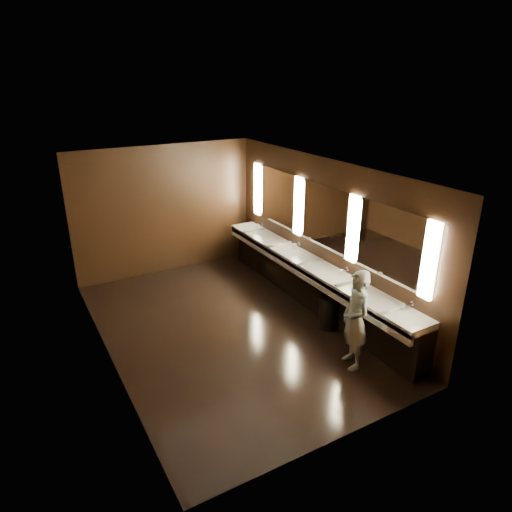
{
  "coord_description": "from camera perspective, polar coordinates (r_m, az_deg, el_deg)",
  "views": [
    {
      "loc": [
        -3.01,
        -6.28,
        4.17
      ],
      "look_at": [
        0.56,
        0.0,
        1.26
      ],
      "focal_mm": 32.0,
      "sensor_mm": 36.0,
      "label": 1
    }
  ],
  "objects": [
    {
      "name": "wall_right",
      "position": [
        8.5,
        8.46,
        2.66
      ],
      "size": [
        0.02,
        6.0,
        2.8
      ],
      "primitive_type": "cube",
      "color": "black",
      "rests_on": "floor"
    },
    {
      "name": "floor",
      "position": [
        8.12,
        -3.49,
        -9.03
      ],
      "size": [
        6.0,
        6.0,
        0.0
      ],
      "primitive_type": "plane",
      "color": "black",
      "rests_on": "ground"
    },
    {
      "name": "wall_back",
      "position": [
        10.14,
        -11.28,
        5.65
      ],
      "size": [
        4.0,
        0.02,
        2.8
      ],
      "primitive_type": "cube",
      "color": "black",
      "rests_on": "floor"
    },
    {
      "name": "wall_front",
      "position": [
        5.24,
        11.14,
        -10.43
      ],
      "size": [
        4.0,
        0.02,
        2.8
      ],
      "primitive_type": "cube",
      "color": "black",
      "rests_on": "floor"
    },
    {
      "name": "trash_bin",
      "position": [
        8.12,
        9.16,
        -6.94
      ],
      "size": [
        0.37,
        0.37,
        0.57
      ],
      "primitive_type": "cylinder",
      "rotation": [
        0.0,
        0.0,
        -0.0
      ],
      "color": "black",
      "rests_on": "floor"
    },
    {
      "name": "ceiling",
      "position": [
        7.1,
        -4.02,
        10.74
      ],
      "size": [
        4.0,
        6.0,
        0.02
      ],
      "primitive_type": "cube",
      "color": "#2D2D2B",
      "rests_on": "wall_back"
    },
    {
      "name": "wall_left",
      "position": [
        6.94,
        -18.75,
        -2.86
      ],
      "size": [
        0.02,
        6.0,
        2.8
      ],
      "primitive_type": "cube",
      "color": "black",
      "rests_on": "floor"
    },
    {
      "name": "mirror_band",
      "position": [
        8.38,
        8.49,
        4.89
      ],
      "size": [
        0.06,
        5.03,
        1.15
      ],
      "color": "#FFF2C5",
      "rests_on": "wall_right"
    },
    {
      "name": "sink_counter",
      "position": [
        8.72,
        7.06,
        -3.18
      ],
      "size": [
        0.55,
        5.4,
        1.01
      ],
      "color": "black",
      "rests_on": "floor"
    },
    {
      "name": "person",
      "position": [
        6.95,
        12.32,
        -7.82
      ],
      "size": [
        0.52,
        0.65,
        1.56
      ],
      "primitive_type": "imported",
      "rotation": [
        0.0,
        0.0,
        -1.87
      ],
      "color": "#95BBDF",
      "rests_on": "floor"
    }
  ]
}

